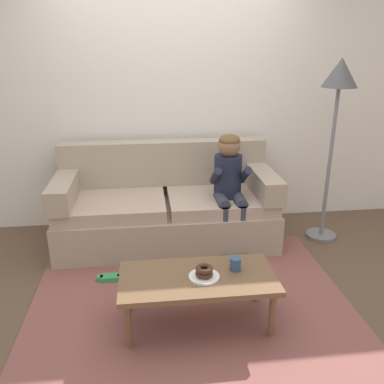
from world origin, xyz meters
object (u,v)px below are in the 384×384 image
at_px(donut, 204,273).
at_px(person_child, 229,181).
at_px(couch, 166,208).
at_px(toy_controller, 110,278).
at_px(mug, 235,264).
at_px(floor_lamp, 338,94).
at_px(coffee_table, 198,281).

bearing_deg(donut, person_child, 70.58).
xyz_separation_m(couch, toy_controller, (-0.52, -0.72, -0.32)).
bearing_deg(couch, person_child, -19.64).
relative_size(donut, mug, 1.33).
bearing_deg(donut, floor_lamp, 41.34).
height_order(couch, person_child, person_child).
bearing_deg(toy_controller, mug, -19.66).
bearing_deg(floor_lamp, mug, -135.41).
distance_m(couch, person_child, 0.70).
xyz_separation_m(person_child, mug, (-0.18, -1.08, -0.24)).
relative_size(couch, coffee_table, 1.95).
bearing_deg(donut, mug, 18.75).
bearing_deg(toy_controller, couch, 65.93).
bearing_deg(mug, person_child, 80.72).
distance_m(couch, floor_lamp, 1.94).
height_order(coffee_table, toy_controller, coffee_table).
xyz_separation_m(couch, person_child, (0.58, -0.21, 0.33)).
bearing_deg(floor_lamp, toy_controller, -164.36).
distance_m(couch, coffee_table, 1.35).
bearing_deg(floor_lamp, donut, -138.66).
height_order(person_child, floor_lamp, floor_lamp).
bearing_deg(mug, toy_controller, 148.29).
height_order(coffee_table, floor_lamp, floor_lamp).
height_order(couch, coffee_table, couch).
height_order(couch, toy_controller, couch).
xyz_separation_m(donut, floor_lamp, (1.41, 1.24, 1.03)).
height_order(mug, toy_controller, mug).
relative_size(person_child, floor_lamp, 0.62).
relative_size(coffee_table, donut, 8.92).
bearing_deg(couch, floor_lamp, -4.49).
relative_size(coffee_table, mug, 11.89).
bearing_deg(coffee_table, mug, 11.34).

